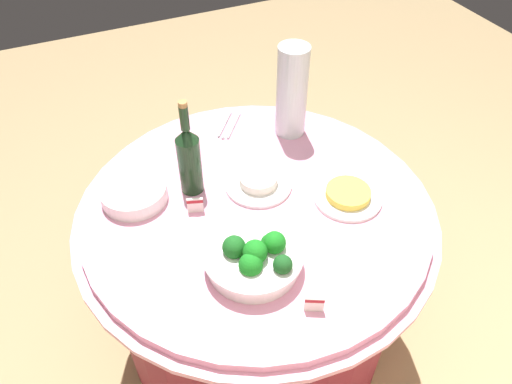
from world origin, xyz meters
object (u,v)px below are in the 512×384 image
at_px(wine_bottle, 189,158).
at_px(food_plate_rice, 258,182).
at_px(serving_tongs, 229,126).
at_px(food_plate_fried_egg, 348,195).
at_px(decorative_fruit_vase, 292,96).
at_px(label_placard_front, 195,204).
at_px(plate_stack, 134,193).
at_px(label_placard_mid, 314,303).
at_px(broccoli_bowl, 254,257).

distance_m(wine_bottle, food_plate_rice, 0.24).
height_order(serving_tongs, food_plate_fried_egg, food_plate_fried_egg).
bearing_deg(decorative_fruit_vase, label_placard_front, 28.89).
bearing_deg(label_placard_front, plate_stack, -40.07).
xyz_separation_m(wine_bottle, food_plate_fried_egg, (-0.44, 0.25, -0.11)).
bearing_deg(food_plate_rice, plate_stack, -15.46).
relative_size(food_plate_rice, food_plate_fried_egg, 1.00).
xyz_separation_m(decorative_fruit_vase, serving_tongs, (0.20, -0.12, -0.15)).
distance_m(label_placard_front, label_placard_mid, 0.49).
bearing_deg(serving_tongs, label_placard_mid, 83.25).
bearing_deg(plate_stack, broccoli_bowl, 120.13).
xyz_separation_m(plate_stack, wine_bottle, (-0.18, 0.03, 0.10)).
bearing_deg(decorative_fruit_vase, label_placard_mid, 67.50).
height_order(decorative_fruit_vase, food_plate_fried_egg, decorative_fruit_vase).
bearing_deg(broccoli_bowl, food_plate_rice, -116.44).
height_order(wine_bottle, food_plate_rice, wine_bottle).
relative_size(wine_bottle, serving_tongs, 2.20).
bearing_deg(broccoli_bowl, serving_tongs, -105.83).
bearing_deg(label_placard_front, food_plate_rice, -173.23).
bearing_deg(label_placard_mid, label_placard_front, -70.95).
height_order(wine_bottle, food_plate_fried_egg, wine_bottle).
height_order(broccoli_bowl, serving_tongs, broccoli_bowl).
bearing_deg(broccoli_bowl, label_placard_mid, 113.46).
distance_m(decorative_fruit_vase, label_placard_front, 0.54).
distance_m(food_plate_rice, food_plate_fried_egg, 0.29).
xyz_separation_m(wine_bottle, serving_tongs, (-0.23, -0.27, -0.12)).
relative_size(plate_stack, label_placard_mid, 3.82).
height_order(broccoli_bowl, plate_stack, broccoli_bowl).
height_order(broccoli_bowl, label_placard_mid, broccoli_bowl).
relative_size(serving_tongs, food_plate_fried_egg, 0.69).
bearing_deg(decorative_fruit_vase, plate_stack, 10.93).
bearing_deg(food_plate_rice, serving_tongs, -95.45).
bearing_deg(label_placard_mid, food_plate_rice, -97.65).
height_order(wine_bottle, label_placard_mid, wine_bottle).
height_order(wine_bottle, serving_tongs, wine_bottle).
relative_size(plate_stack, food_plate_rice, 0.95).
bearing_deg(plate_stack, label_placard_front, 139.93).
xyz_separation_m(wine_bottle, label_placard_front, (0.02, 0.10, -0.10)).
distance_m(broccoli_bowl, food_plate_fried_egg, 0.41).
bearing_deg(decorative_fruit_vase, serving_tongs, -30.17).
relative_size(food_plate_rice, label_placard_front, 4.00).
height_order(wine_bottle, label_placard_front, wine_bottle).
height_order(plate_stack, food_plate_fried_egg, plate_stack).
xyz_separation_m(plate_stack, serving_tongs, (-0.42, -0.23, -0.02)).
xyz_separation_m(wine_bottle, decorative_fruit_vase, (-0.43, -0.15, 0.02)).
distance_m(broccoli_bowl, decorative_fruit_vase, 0.66).
bearing_deg(plate_stack, food_plate_fried_egg, 155.86).
bearing_deg(label_placard_front, food_plate_fried_egg, 162.60).
bearing_deg(label_placard_mid, broccoli_bowl, -66.54).
xyz_separation_m(food_plate_rice, label_placard_mid, (0.07, 0.49, 0.01)).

